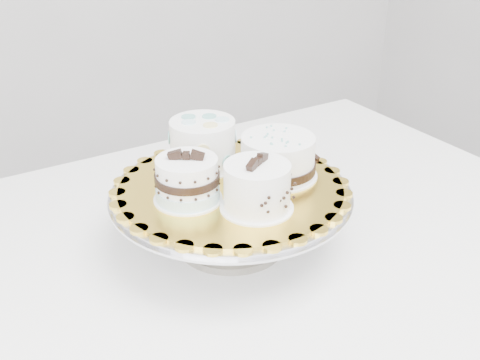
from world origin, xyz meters
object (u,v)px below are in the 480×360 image
table (223,272)px  cake_board (231,187)px  cake_swirl (257,188)px  cake_dots (203,143)px  cake_stand (231,207)px  cake_ribbon (278,158)px  cake_banded (187,181)px

table → cake_board: bearing=-86.4°
cake_swirl → cake_dots: (0.00, 0.17, 0.01)m
cake_stand → cake_ribbon: bearing=-5.3°
cake_swirl → cake_banded: size_ratio=1.03×
cake_stand → cake_board: bearing=0.0°
cake_stand → cake_banded: 0.10m
cake_banded → cake_dots: 0.12m
cake_dots → cake_ribbon: cake_dots is taller
cake_banded → cake_board: bearing=38.1°
cake_dots → cake_board: bearing=-82.4°
table → cake_ribbon: bearing=-21.9°
cake_board → cake_ribbon: cake_ribbon is taller
cake_board → cake_swirl: (-0.00, -0.08, 0.04)m
cake_board → cake_dots: bearing=89.8°
cake_stand → cake_ribbon: (0.08, -0.01, 0.07)m
cake_stand → cake_banded: bearing=-177.3°
cake_ribbon → cake_stand: bearing=163.4°
table → cake_board: cake_board is taller
cake_swirl → cake_ribbon: bearing=10.1°
cake_ribbon → cake_board: bearing=163.4°
table → cake_dots: bearing=88.2°
cake_banded → cake_ribbon: (0.16, -0.00, 0.00)m
cake_stand → cake_swirl: size_ratio=2.92×
cake_swirl → cake_banded: bearing=104.8°
cake_swirl → cake_ribbon: (0.09, 0.07, -0.00)m
table → cake_stand: (0.00, -0.03, 0.14)m
table → cake_swirl: bearing=-90.9°
cake_board → cake_banded: (-0.08, -0.00, 0.03)m
table → cake_ribbon: 0.23m
cake_swirl → cake_board: bearing=58.4°
cake_board → cake_banded: cake_banded is taller
table → cake_banded: size_ratio=9.84×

